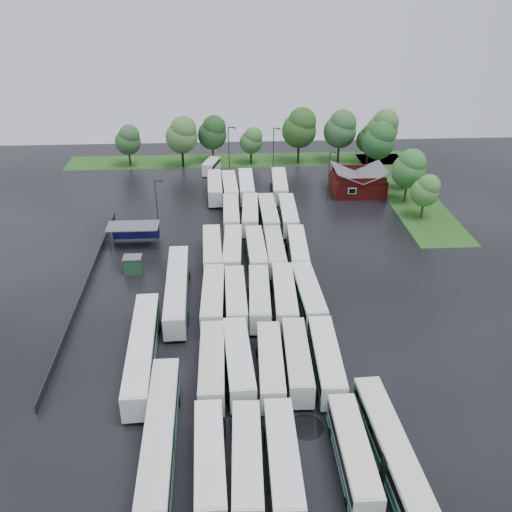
{
  "coord_description": "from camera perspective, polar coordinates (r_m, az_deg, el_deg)",
  "views": [
    {
      "loc": [
        -2.32,
        -62.37,
        41.41
      ],
      "look_at": [
        2.0,
        12.0,
        2.5
      ],
      "focal_mm": 40.0,
      "sensor_mm": 36.0,
      "label": 1
    }
  ],
  "objects": [
    {
      "name": "bus_r0c4",
      "position": [
        54.94,
        9.66,
        -18.88
      ],
      "size": [
        2.71,
        12.6,
        3.5
      ],
      "rotation": [
        0.0,
        0.0,
        -0.0
      ],
      "color": "silver",
      "rests_on": "ground"
    },
    {
      "name": "bus_r2c3",
      "position": [
        75.11,
        2.85,
        -4.08
      ],
      "size": [
        3.35,
        13.35,
        3.69
      ],
      "rotation": [
        0.0,
        0.0,
        -0.04
      ],
      "color": "silver",
      "rests_on": "ground"
    },
    {
      "name": "bus_r0c2",
      "position": [
        53.69,
        2.7,
        -19.75
      ],
      "size": [
        2.9,
        12.88,
        3.58
      ],
      "rotation": [
        0.0,
        0.0,
        -0.01
      ],
      "color": "silver",
      "rests_on": "ground"
    },
    {
      "name": "bus_r5c1",
      "position": [
        111.34,
        -2.63,
        6.79
      ],
      "size": [
        3.2,
        12.8,
        3.54
      ],
      "rotation": [
        0.0,
        0.0,
        0.04
      ],
      "color": "silver",
      "rests_on": "ground"
    },
    {
      "name": "tree_east_1",
      "position": [
        111.33,
        15.11,
        8.48
      ],
      "size": [
        6.33,
        6.33,
        10.48
      ],
      "color": "#302315",
      "rests_on": "ground"
    },
    {
      "name": "bus_r0c0",
      "position": [
        53.79,
        -4.64,
        -19.76
      ],
      "size": [
        3.1,
        12.73,
        3.52
      ],
      "rotation": [
        0.0,
        0.0,
        0.03
      ],
      "color": "silver",
      "rests_on": "ground"
    },
    {
      "name": "puddle_3",
      "position": [
        73.05,
        2.76,
        -6.99
      ],
      "size": [
        4.45,
        4.45,
        0.01
      ],
      "primitive_type": "cylinder",
      "color": "black",
      "rests_on": "ground"
    },
    {
      "name": "bus_r4c3",
      "position": [
        98.92,
        1.24,
        4.1
      ],
      "size": [
        2.88,
        13.17,
        3.66
      ],
      "rotation": [
        0.0,
        0.0,
        0.01
      ],
      "color": "silver",
      "rests_on": "ground"
    },
    {
      "name": "tree_east_3",
      "position": [
        125.72,
        12.21,
        11.25
      ],
      "size": [
        6.91,
        6.91,
        11.44
      ],
      "color": "#392A17",
      "rests_on": "ground"
    },
    {
      "name": "puddle_0",
      "position": [
        57.89,
        -2.97,
        -18.14
      ],
      "size": [
        6.04,
        6.04,
        0.01
      ],
      "primitive_type": "cylinder",
      "color": "black",
      "rests_on": "ground"
    },
    {
      "name": "tree_north_1",
      "position": [
        128.02,
        -7.39,
        11.96
      ],
      "size": [
        6.96,
        6.96,
        11.53
      ],
      "color": "black",
      "rests_on": "ground"
    },
    {
      "name": "ground",
      "position": [
        74.9,
        -1.0,
        -5.99
      ],
      "size": [
        160.0,
        160.0,
        0.0
      ],
      "primitive_type": "plane",
      "color": "black",
      "rests_on": "ground"
    },
    {
      "name": "bus_r1c0",
      "position": [
        63.61,
        -4.41,
        -10.83
      ],
      "size": [
        2.81,
        12.93,
        3.59
      ],
      "rotation": [
        0.0,
        0.0,
        -0.0
      ],
      "color": "silver",
      "rests_on": "ground"
    },
    {
      "name": "puddle_1",
      "position": [
        59.48,
        4.99,
        -16.67
      ],
      "size": [
        3.64,
        3.64,
        0.01
      ],
      "primitive_type": "cylinder",
      "color": "black",
      "rests_on": "ground"
    },
    {
      "name": "tree_east_4",
      "position": [
        132.17,
        11.29,
        11.47
      ],
      "size": [
        5.53,
        5.53,
        9.16
      ],
      "color": "black",
      "rests_on": "ground"
    },
    {
      "name": "artic_bus_west_c",
      "position": [
        66.71,
        -11.3,
        -9.23
      ],
      "size": [
        3.54,
        19.86,
        3.67
      ],
      "rotation": [
        0.0,
        0.0,
        0.04
      ],
      "color": "silver",
      "rests_on": "ground"
    },
    {
      "name": "bus_r2c0",
      "position": [
        74.87,
        -4.31,
        -4.26
      ],
      "size": [
        3.1,
        13.24,
        3.67
      ],
      "rotation": [
        0.0,
        0.0,
        -0.02
      ],
      "color": "silver",
      "rests_on": "ground"
    },
    {
      "name": "bus_r2c2",
      "position": [
        74.94,
        0.34,
        -4.19
      ],
      "size": [
        3.21,
        12.85,
        3.55
      ],
      "rotation": [
        0.0,
        0.0,
        -0.04
      ],
      "color": "silver",
      "rests_on": "ground"
    },
    {
      "name": "wash_shed",
      "position": [
        93.91,
        -12.15,
        2.78
      ],
      "size": [
        8.2,
        4.2,
        3.58
      ],
      "color": "#2D2D30",
      "rests_on": "ground"
    },
    {
      "name": "brick_building",
      "position": [
        115.37,
        10.15,
        7.1
      ],
      "size": [
        10.07,
        8.6,
        5.39
      ],
      "color": "#611210",
      "rests_on": "ground"
    },
    {
      "name": "bus_r3c3",
      "position": [
        86.72,
        1.89,
        0.48
      ],
      "size": [
        2.76,
        12.58,
        3.5
      ],
      "rotation": [
        0.0,
        0.0,
        -0.01
      ],
      "color": "silver",
      "rests_on": "ground"
    },
    {
      "name": "utility_hut",
      "position": [
        86.14,
        -12.2,
        -0.84
      ],
      "size": [
        2.7,
        2.2,
        2.62
      ],
      "color": "#1B482A",
      "rests_on": "ground"
    },
    {
      "name": "tree_north_3",
      "position": [
        129.93,
        -0.43,
        11.5
      ],
      "size": [
        5.1,
        5.1,
        8.44
      ],
      "color": "black",
      "rests_on": "ground"
    },
    {
      "name": "bus_r2c4",
      "position": [
        75.62,
        5.24,
        -3.94
      ],
      "size": [
        3.25,
        13.34,
        3.69
      ],
      "rotation": [
        0.0,
        0.0,
        0.03
      ],
      "color": "silver",
      "rests_on": "ground"
    },
    {
      "name": "artic_bus_west_a",
      "position": [
        56.29,
        -9.57,
        -17.36
      ],
      "size": [
        3.02,
        19.48,
        3.61
      ],
      "rotation": [
        0.0,
        0.0,
        0.01
      ],
      "color": "silver",
      "rests_on": "ground"
    },
    {
      "name": "minibus",
      "position": [
        125.33,
        -4.49,
        8.95
      ],
      "size": [
        4.03,
        6.81,
        2.8
      ],
      "rotation": [
        0.0,
        0.0,
        -0.28
      ],
      "color": "white",
      "rests_on": "ground"
    },
    {
      "name": "tree_east_0",
      "position": [
        105.2,
        16.64,
        6.33
      ],
      "size": [
        4.98,
        4.98,
        8.25
      ],
      "color": "#3B271D",
      "rests_on": "ground"
    },
    {
      "name": "artic_bus_east",
      "position": [
        55.23,
        13.71,
        -19.07
      ],
      "size": [
        3.59,
        18.98,
        3.5
      ],
      "rotation": [
        0.0,
        0.0,
        0.05
      ],
      "color": "silver",
      "rests_on": "ground"
    },
    {
      "name": "artic_bus_west_b",
      "position": [
        77.51,
        -7.9,
        -3.25
      ],
      "size": [
        3.35,
        19.76,
        3.65
      ],
      "rotation": [
        0.0,
        0.0,
        0.03
      ],
      "color": "silver",
      "rests_on": "ground"
    },
    {
      "name": "bus_r5c2",
      "position": [
        111.9,
        -0.97,
        6.96
      ],
      "size": [
        2.86,
        13.12,
        3.65
      ],
      "rotation": [
        0.0,
        0.0,
        -0.0
      ],
      "color": "silver",
      "rests_on": "ground"
    },
    {
      "name": "lamp_post_ne",
      "position": [
        109.2,
        7.37,
        8.26
      ],
      "size": [
        1.51,
        0.29,
        9.81
      ],
      "color": "#2D2D30",
      "rests_on": "ground"
    },
    {
      "name": "bus_r5c4",
      "position": [
        112.28,
        2.36,
        7.03
      ],
      "size": [
        3.49,
        13.41,
        3.7
      ],
      "rotation": [
        0.0,
        0.0,
        -0.05
      ],
      "color": "silver",
      "rests_on": "ground"
    },
    {
      "name": "tree_north_5",
      "position": [
        131.61,
        8.48,
        12.49
      ],
      "size": [
        7.31,
        7.31,
        12.11
      ],
      "color": "black",
      "rests_on": "ground"
    },
    {
      "name": "bus_r4c2",
      "position": [
        99.32,
        -0.59,
        4.19
      ],
      "size": [
        3.38,
        13.05,
        3.6
      ],
      "rotation": [
        0.0,
        0.0,
        -0.05
      ],
      "color": "silver",
      "rests_on": "ground"
    },
    {
      "name": "tree_north_4",
      "position": [
        129.95,
        4.43,
        12.69
      ],
      "size": [
        7.69,
        7.69,
        12.74
      ],
      "color": "black",
      "rests_on": "ground"
    },
    {
      "name": "bus_r3c1",
      "position": [
        86.81,
        -2.35,
        0.52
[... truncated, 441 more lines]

